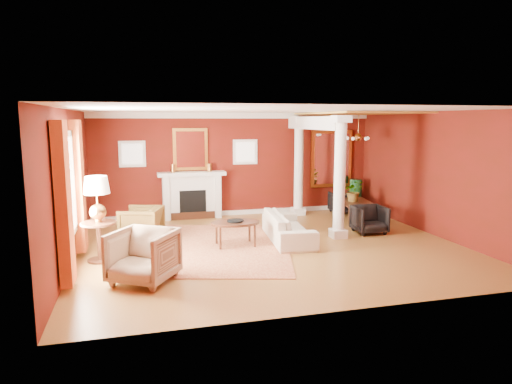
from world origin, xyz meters
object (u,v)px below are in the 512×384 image
object	(u,v)px
armchair_stripe	(143,254)
coffee_table	(235,224)
armchair_leopard	(141,222)
side_table	(97,203)
sofa	(288,222)
dining_table	(356,205)

from	to	relation	value
armchair_stripe	coffee_table	bearing A→B (deg)	74.37
armchair_leopard	side_table	world-z (taller)	side_table
armchair_stripe	side_table	xyz separation A→B (m)	(-0.79, 1.40, 0.64)
armchair_stripe	side_table	size ratio (longest dim) A/B	0.60
side_table	armchair_leopard	bearing A→B (deg)	58.54
side_table	sofa	bearing A→B (deg)	7.44
armchair_stripe	dining_table	distance (m)	6.67
coffee_table	armchair_leopard	bearing A→B (deg)	154.64
side_table	dining_table	bearing A→B (deg)	17.83
coffee_table	side_table	xyz separation A→B (m)	(-2.75, -0.39, 0.64)
armchair_leopard	dining_table	world-z (taller)	armchair_leopard
armchair_stripe	dining_table	bearing A→B (deg)	63.49
armchair_stripe	side_table	world-z (taller)	side_table
armchair_leopard	coffee_table	xyz separation A→B (m)	(1.95, -0.92, 0.06)
armchair_leopard	sofa	bearing A→B (deg)	94.69
sofa	armchair_stripe	distance (m)	3.74
sofa	dining_table	xyz separation A→B (m)	(2.48, 1.56, -0.01)
sofa	armchair_leopard	distance (m)	3.30
sofa	armchair_leopard	world-z (taller)	armchair_leopard
sofa	armchair_leopard	bearing A→B (deg)	81.93
sofa	side_table	size ratio (longest dim) A/B	1.29
coffee_table	dining_table	distance (m)	4.10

